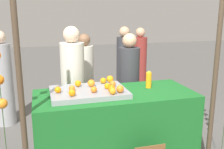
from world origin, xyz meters
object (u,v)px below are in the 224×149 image
at_px(juice_bottle, 149,80).
at_px(orange_0, 94,90).
at_px(vendor_left, 73,89).
at_px(vendor_right, 129,88).
at_px(stall_counter, 115,127).
at_px(orange_1, 103,81).

bearing_deg(juice_bottle, orange_0, -165.17).
bearing_deg(vendor_left, juice_bottle, -33.61).
distance_m(vendor_left, vendor_right, 0.87).
bearing_deg(vendor_left, orange_0, -80.21).
height_order(orange_0, juice_bottle, juice_bottle).
distance_m(stall_counter, orange_0, 0.63).
relative_size(vendor_left, vendor_right, 1.08).
relative_size(orange_1, juice_bottle, 0.35).
bearing_deg(orange_1, juice_bottle, -14.68).
xyz_separation_m(stall_counter, vendor_left, (-0.43, 0.72, 0.33)).
relative_size(stall_counter, orange_1, 25.76).
distance_m(juice_bottle, vendor_right, 0.69).
xyz_separation_m(orange_1, juice_bottle, (0.58, -0.15, 0.01)).
bearing_deg(juice_bottle, vendor_left, 146.39).
bearing_deg(juice_bottle, orange_1, 165.32).
height_order(juice_bottle, vendor_left, vendor_left).
bearing_deg(orange_0, juice_bottle, 14.83).
xyz_separation_m(stall_counter, juice_bottle, (0.49, 0.11, 0.56)).
height_order(orange_0, orange_1, orange_1).
bearing_deg(vendor_right, vendor_left, -178.91).
bearing_deg(stall_counter, vendor_right, 59.34).
height_order(stall_counter, vendor_left, vendor_left).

